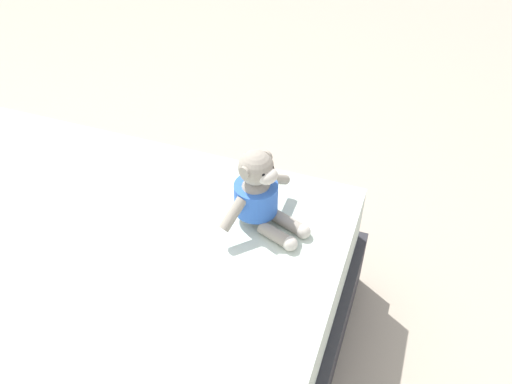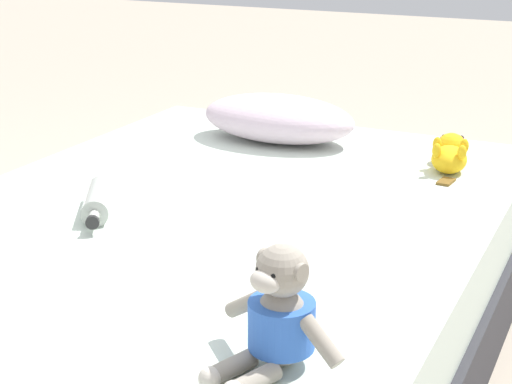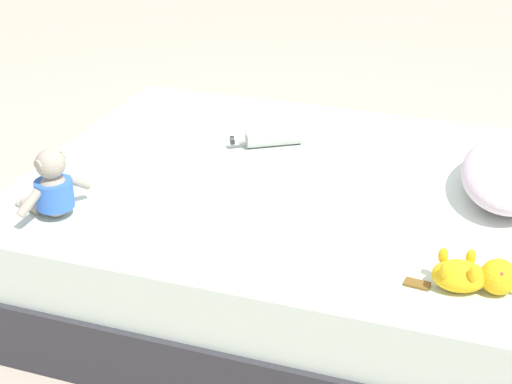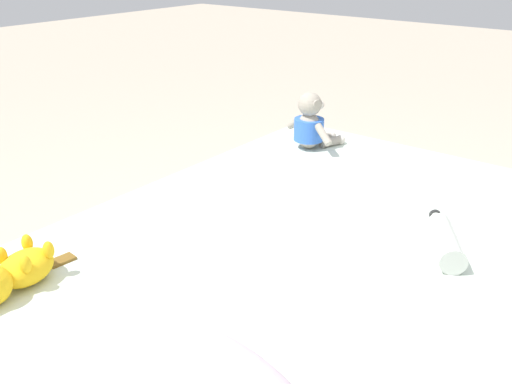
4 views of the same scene
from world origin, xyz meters
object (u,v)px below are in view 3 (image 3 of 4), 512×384
bed (306,237)px  plush_yellow_creature (476,276)px  pillow (510,172)px  glass_bottle (272,137)px  plush_monkey (52,188)px

bed → plush_yellow_creature: bearing=50.6°
bed → pillow: bearing=100.7°
bed → glass_bottle: 0.43m
bed → glass_bottle: glass_bottle is taller
pillow → bed: bearing=-79.3°
pillow → plush_yellow_creature: (0.63, -0.06, -0.03)m
bed → pillow: size_ratio=3.53×
plush_monkey → bed: bearing=125.1°
plush_monkey → glass_bottle: 0.91m
pillow → plush_monkey: size_ratio=2.05×
glass_bottle → plush_yellow_creature: bearing=47.4°
pillow → plush_yellow_creature: size_ratio=1.74×
plush_yellow_creature → pillow: bearing=174.6°
pillow → glass_bottle: 0.90m
pillow → plush_yellow_creature: pillow is taller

